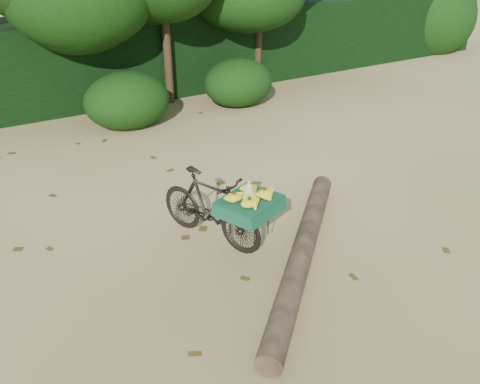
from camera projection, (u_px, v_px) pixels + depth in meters
ground at (132, 255)px, 6.13m from camera, size 80.00×80.00×0.00m
vendor_bicycle at (211, 207)px, 6.21m from camera, size 1.13×1.74×0.94m
fallen_log at (302, 252)px, 5.96m from camera, size 2.81×2.72×0.26m
hedge_backdrop at (23, 68)px, 10.51m from camera, size 26.00×1.80×1.80m
bush_clumps at (76, 112)px, 9.42m from camera, size 8.80×1.70×0.90m
leaf_litter at (115, 230)px, 6.62m from camera, size 7.00×7.30×0.01m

